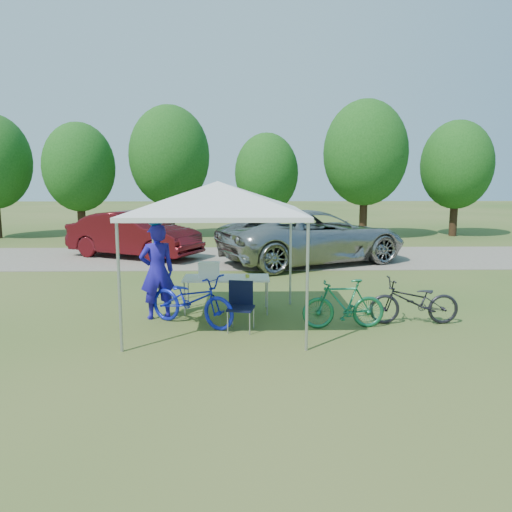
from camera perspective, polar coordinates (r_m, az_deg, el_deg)
The scene contains 14 objects.
ground at distance 9.72m, azimuth -4.22°, elevation -7.77°, with size 100.00×100.00×0.00m, color #2D5119.
gravel_strip at distance 17.53m, azimuth -2.88°, elevation -0.18°, with size 24.00×5.00×0.02m, color gray.
canopy at distance 9.31m, azimuth -4.41°, elevation 8.06°, with size 4.53×4.53×3.00m.
treeline at distance 23.37m, azimuth -3.25°, elevation 10.78°, with size 24.89×4.28×6.30m.
folding_table at distance 10.46m, azimuth -3.41°, elevation -2.66°, with size 1.79×0.74×0.73m.
folding_chair at distance 9.26m, azimuth -1.74°, elevation -5.21°, with size 0.54×0.55×0.90m.
cooler at distance 10.44m, azimuth -5.39°, elevation -1.56°, with size 0.44×0.30×0.32m.
ice_cream_cup at distance 10.39m, azimuth -0.99°, elevation -2.30°, with size 0.09×0.09×0.06m, color gold.
cyclist at distance 10.08m, azimuth -11.24°, elevation -1.75°, with size 0.69×0.46×1.90m, color #1C139E.
bike_blue at distance 9.58m, azimuth -7.35°, elevation -4.97°, with size 0.66×1.90×1.00m, color #1520BC.
bike_green at distance 9.47m, azimuth 9.98°, elevation -5.41°, with size 0.44×1.55×0.93m, color #15613C.
bike_dark at distance 10.06m, azimuth 17.64°, elevation -4.95°, with size 0.60×1.71×0.90m, color black.
minivan at distance 16.40m, azimuth 6.61°, elevation 2.23°, with size 2.87×6.23×1.73m, color #9C9B98.
sedan at distance 17.98m, azimuth -13.77°, elevation 2.40°, with size 1.68×4.82×1.59m, color #4D0C11.
Camera 1 is at (0.51, -9.30, 2.80)m, focal length 35.00 mm.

